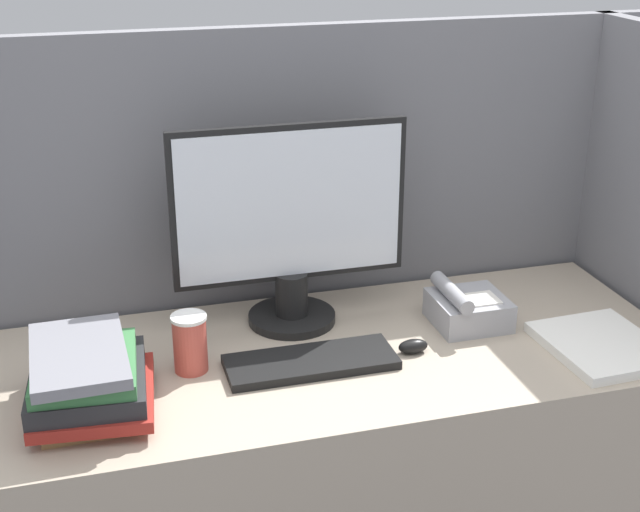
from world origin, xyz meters
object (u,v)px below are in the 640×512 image
at_px(mouse, 413,346).
at_px(desk_telephone, 467,308).
at_px(keyboard, 311,362).
at_px(book_stack, 87,380).
at_px(coffee_cup, 190,343).
at_px(monitor, 290,230).

height_order(mouse, desk_telephone, desk_telephone).
xyz_separation_m(mouse, desk_telephone, (0.18, 0.10, 0.02)).
distance_m(keyboard, book_stack, 0.48).
distance_m(keyboard, coffee_cup, 0.27).
distance_m(monitor, book_stack, 0.59).
distance_m(mouse, coffee_cup, 0.50).
height_order(mouse, coffee_cup, coffee_cup).
height_order(monitor, book_stack, monitor).
bearing_deg(desk_telephone, monitor, 161.96).
bearing_deg(desk_telephone, book_stack, -170.36).
height_order(keyboard, book_stack, book_stack).
bearing_deg(book_stack, coffee_cup, 26.27).
xyz_separation_m(monitor, coffee_cup, (-0.27, -0.17, -0.17)).
relative_size(monitor, keyboard, 1.48).
relative_size(keyboard, mouse, 5.43).
distance_m(monitor, mouse, 0.39).
xyz_separation_m(mouse, coffee_cup, (-0.49, 0.06, 0.05)).
height_order(monitor, desk_telephone, monitor).
xyz_separation_m(keyboard, coffee_cup, (-0.26, 0.05, 0.06)).
distance_m(coffee_cup, book_stack, 0.24).
xyz_separation_m(monitor, mouse, (0.23, -0.23, -0.22)).
xyz_separation_m(coffee_cup, book_stack, (-0.22, -0.11, 0.00)).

